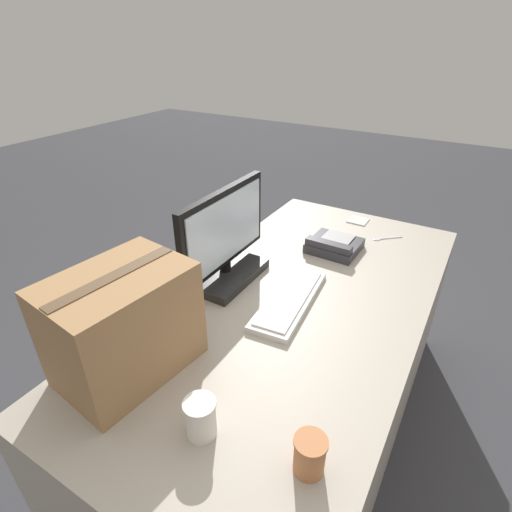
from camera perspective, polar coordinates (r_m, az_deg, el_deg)
name	(u,v)px	position (r m, az deg, el deg)	size (l,w,h in m)	color
ground_plane	(288,423)	(2.02, 4.61, -22.68)	(12.00, 12.00, 0.00)	#38383D
office_desk	(292,367)	(1.75, 5.10, -15.56)	(1.80, 0.90, 0.71)	#A89E8E
monitor	(225,245)	(1.55, -4.49, 1.62)	(0.51, 0.22, 0.38)	black
keyboard	(289,300)	(1.48, 4.77, -6.21)	(0.45, 0.19, 0.03)	silver
desk_phone	(334,245)	(1.84, 11.05, 1.52)	(0.21, 0.22, 0.07)	#2D2D33
paper_cup_left	(201,418)	(1.06, -7.90, -21.92)	(0.08, 0.08, 0.11)	white
paper_cup_right	(310,455)	(1.01, 7.67, -26.34)	(0.08, 0.08, 0.10)	#BC7547
spoon	(382,239)	(2.01, 17.61, 2.37)	(0.11, 0.12, 0.00)	silver
cardboard_box	(123,324)	(1.20, -18.41, -9.26)	(0.41, 0.31, 0.32)	#9E754C
sticky_note_pad	(358,221)	(2.17, 14.38, 4.93)	(0.10, 0.10, 0.01)	silver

